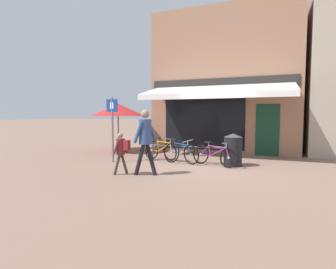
{
  "coord_description": "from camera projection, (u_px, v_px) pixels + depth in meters",
  "views": [
    {
      "loc": [
        1.85,
        -8.46,
        1.67
      ],
      "look_at": [
        -1.15,
        -0.86,
        1.05
      ],
      "focal_mm": 28.0,
      "sensor_mm": 36.0,
      "label": 1
    }
  ],
  "objects": [
    {
      "name": "litter_bin",
      "position": [
        233.0,
        150.0,
        8.51
      ],
      "size": [
        0.59,
        0.59,
        1.06
      ],
      "color": "black",
      "rests_on": "ground_plane"
    },
    {
      "name": "pedestrian_adult",
      "position": [
        145.0,
        135.0,
        7.17
      ],
      "size": [
        0.63,
        0.53,
        1.82
      ],
      "rotation": [
        0.0,
        0.0,
        3.08
      ],
      "color": "black",
      "rests_on": "ground_plane"
    },
    {
      "name": "bicycle_purple",
      "position": [
        214.0,
        155.0,
        8.59
      ],
      "size": [
        1.65,
        0.76,
        0.8
      ],
      "rotation": [
        -0.12,
        0.0,
        -0.38
      ],
      "color": "black",
      "rests_on": "ground_plane"
    },
    {
      "name": "shop_front",
      "position": [
        226.0,
        83.0,
        12.49
      ],
      "size": [
        6.45,
        4.98,
        6.34
      ],
      "color": "#9E7056",
      "rests_on": "ground_plane"
    },
    {
      "name": "bicycle_orange",
      "position": [
        161.0,
        150.0,
        9.5
      ],
      "size": [
        1.63,
        0.73,
        0.86
      ],
      "rotation": [
        -0.15,
        0.0,
        -0.36
      ],
      "color": "black",
      "rests_on": "ground_plane"
    },
    {
      "name": "bicycle_blue",
      "position": [
        180.0,
        152.0,
        9.12
      ],
      "size": [
        1.59,
        0.87,
        0.83
      ],
      "rotation": [
        0.12,
        0.0,
        -0.44
      ],
      "color": "black",
      "rests_on": "ground_plane"
    },
    {
      "name": "pedestrian_child",
      "position": [
        122.0,
        148.0,
        7.25
      ],
      "size": [
        0.47,
        0.42,
        1.18
      ],
      "rotation": [
        0.0,
        0.0,
        3.28
      ],
      "color": "#47382D",
      "rests_on": "ground_plane"
    },
    {
      "name": "parking_sign",
      "position": [
        112.0,
        123.0,
        9.16
      ],
      "size": [
        0.44,
        0.07,
        2.27
      ],
      "color": "slate",
      "rests_on": "ground_plane"
    },
    {
      "name": "bike_rack_rail",
      "position": [
        185.0,
        149.0,
        9.24
      ],
      "size": [
        2.62,
        0.04,
        0.57
      ],
      "color": "#47494F",
      "rests_on": "ground_plane"
    },
    {
      "name": "ground_plane",
      "position": [
        210.0,
        165.0,
        8.65
      ],
      "size": [
        160.0,
        160.0,
        0.0
      ],
      "primitive_type": "plane",
      "color": "#846656"
    },
    {
      "name": "cafe_parasol",
      "position": [
        118.0,
        110.0,
        11.81
      ],
      "size": [
        2.48,
        2.48,
        2.17
      ],
      "color": "#4C3D2D",
      "rests_on": "ground_plane"
    }
  ]
}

